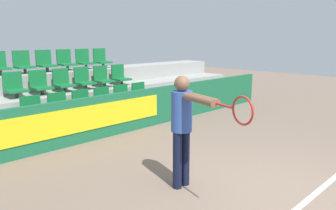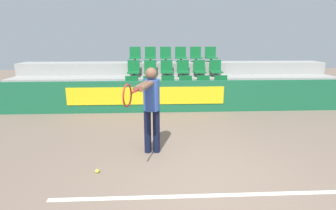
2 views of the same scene
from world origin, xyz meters
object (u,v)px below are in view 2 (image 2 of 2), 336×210
Objects in this scene: stadium_chair_7 at (150,70)px; stadium_chair_11 at (216,69)px; stadium_chair_9 at (183,69)px; tennis_ball at (97,171)px; stadium_chair_3 at (186,86)px; stadium_chair_5 at (221,86)px; stadium_chair_1 at (150,86)px; stadium_chair_17 at (211,55)px; stadium_chair_15 at (181,55)px; stadium_chair_4 at (204,86)px; stadium_chair_13 at (150,56)px; stadium_chair_8 at (167,70)px; stadium_chair_16 at (196,55)px; tennis_player at (150,103)px; stadium_chair_10 at (199,69)px; stadium_chair_14 at (166,55)px; stadium_chair_12 at (135,56)px; stadium_chair_2 at (168,86)px; stadium_chair_0 at (132,86)px; stadium_chair_6 at (134,70)px.

stadium_chair_7 and stadium_chair_11 have the same top height.
stadium_chair_9 is 8.35× the size of tennis_ball.
stadium_chair_3 and stadium_chair_5 have the same top height.
stadium_chair_17 is at bearing 37.89° from stadium_chair_1.
stadium_chair_15 is at bearing 142.11° from stadium_chair_11.
stadium_chair_15 is (-0.56, 1.75, 0.84)m from stadium_chair_4.
stadium_chair_1 is at bearing -142.11° from stadium_chair_9.
stadium_chair_13 is (0.00, 1.75, 0.84)m from stadium_chair_1.
stadium_chair_7 is at bearing 180.00° from stadium_chair_8.
stadium_chair_9 reaches higher than stadium_chair_3.
stadium_chair_16 is (1.69, 0.00, 0.00)m from stadium_chair_13.
stadium_chair_17 reaches higher than stadium_chair_7.
tennis_player reaches higher than stadium_chair_11.
stadium_chair_10 is (0.00, 0.88, 0.42)m from stadium_chair_4.
stadium_chair_15 is (1.13, 0.00, 0.00)m from stadium_chair_13.
stadium_chair_10 is at bearing -27.42° from stadium_chair_13.
stadium_chair_7 is (-1.69, 0.88, 0.42)m from stadium_chair_4.
stadium_chair_8 is 1.00× the size of stadium_chair_10.
tennis_ball is (-1.34, -5.08, -1.04)m from stadium_chair_8.
stadium_chair_1 is 2.02m from stadium_chair_14.
stadium_chair_9 is at bearing 0.00° from stadium_chair_7.
stadium_chair_16 reaches higher than stadium_chair_7.
stadium_chair_10 is 1.12m from stadium_chair_17.
stadium_chair_1 is at bearing -152.58° from stadium_chair_10.
stadium_chair_12 is at bearing 111.71° from tennis_player.
stadium_chair_1 is 3.53m from tennis_player.
stadium_chair_17 reaches higher than tennis_ball.
stadium_chair_2 is 3.56m from tennis_player.
stadium_chair_12 reaches higher than stadium_chair_3.
stadium_chair_1 is at bearing -90.00° from stadium_chair_7.
stadium_chair_10 is 1.49m from stadium_chair_14.
stadium_chair_7 reaches higher than stadium_chair_3.
stadium_chair_3 is at bearing -46.05° from stadium_chair_12.
stadium_chair_2 is 0.34× the size of tennis_player.
tennis_ball is (-3.03, -4.20, -0.62)m from stadium_chair_5.
tennis_ball is (-0.78, -5.08, -1.04)m from stadium_chair_7.
tennis_player is at bearing -96.31° from stadium_chair_8.
stadium_chair_2 is at bearing 0.00° from stadium_chair_0.
stadium_chair_13 is at bearing 180.00° from stadium_chair_17.
stadium_chair_4 is 1.00× the size of stadium_chair_15.
stadium_chair_13 is (-1.69, 0.88, 0.42)m from stadium_chair_10.
stadium_chair_4 is 1.95m from stadium_chair_7.
stadium_chair_6 is 1.00× the size of stadium_chair_7.
stadium_chair_8 is 1.00× the size of stadium_chair_15.
stadium_chair_16 is (1.69, 1.75, 0.84)m from stadium_chair_1.
stadium_chair_12 is (-2.25, 0.88, 0.42)m from stadium_chair_10.
stadium_chair_9 is 1.00× the size of stadium_chair_14.
stadium_chair_8 is 0.97m from stadium_chair_14.
stadium_chair_8 is 8.35× the size of tennis_ball.
stadium_chair_7 is at bearing -152.58° from stadium_chair_16.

